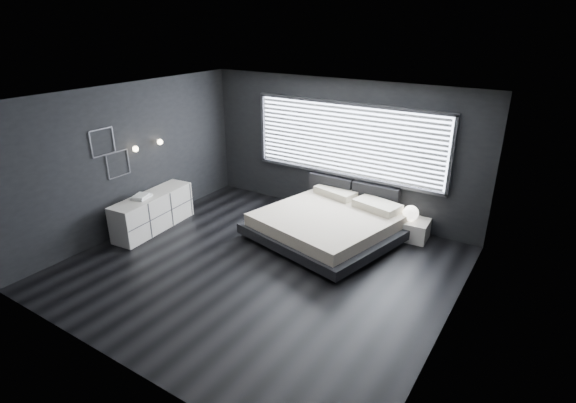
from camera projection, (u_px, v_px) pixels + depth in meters
The scene contains 12 objects.
room at pixel (259, 189), 6.99m from camera, with size 6.04×6.00×2.80m.
window at pixel (347, 141), 8.90m from camera, with size 4.14×0.09×1.52m.
headboard at pixel (352, 192), 9.15m from camera, with size 1.96×0.16×0.52m.
sconce_near at pixel (135, 149), 8.39m from camera, with size 0.18×0.11×0.11m.
sconce_far at pixel (160, 142), 8.86m from camera, with size 0.18×0.11×0.11m.
wall_art_upper at pixel (103, 142), 7.87m from camera, with size 0.01×0.48×0.48m.
wall_art_lower at pixel (118, 164), 8.25m from camera, with size 0.01×0.48×0.48m.
bed at pixel (328, 223), 8.44m from camera, with size 2.92×2.84×0.64m.
nightstand at pixel (411, 229), 8.46m from camera, with size 0.63×0.53×0.37m, color silver.
orb_lamp at pixel (411, 213), 8.32m from camera, with size 0.29×0.29×0.29m, color white.
dresser at pixel (153, 212), 8.77m from camera, with size 0.66×1.83×0.72m.
book_stack at pixel (141, 197), 8.46m from camera, with size 0.34×0.40×0.07m.
Camera 1 is at (3.92, -5.24, 3.89)m, focal length 28.00 mm.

